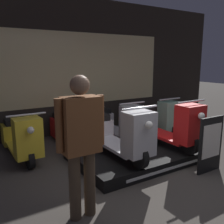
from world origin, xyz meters
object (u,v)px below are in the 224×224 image
at_px(person_left_browsing, 81,138).
at_px(scooter_backrow_1, 73,129).
at_px(scooter_display_right, 165,125).
at_px(price_sign_board, 210,144).
at_px(scooter_backrow_0, 21,137).
at_px(scooter_display_left, 117,134).
at_px(scooter_backrow_2, 116,123).
at_px(scooter_backrow_3, 152,117).

bearing_deg(person_left_browsing, scooter_backrow_1, 69.27).
height_order(scooter_display_right, price_sign_board, scooter_display_right).
bearing_deg(scooter_display_right, scooter_backrow_0, 151.96).
height_order(scooter_display_left, scooter_backrow_2, scooter_display_left).
relative_size(scooter_backrow_2, person_left_browsing, 1.07).
bearing_deg(scooter_backrow_2, scooter_backrow_0, 180.00).
height_order(scooter_display_left, scooter_display_right, same).
distance_m(scooter_display_right, scooter_backrow_1, 1.83).
distance_m(scooter_display_left, person_left_browsing, 1.52).
bearing_deg(person_left_browsing, scooter_backrow_0, 94.89).
relative_size(scooter_backrow_1, person_left_browsing, 1.07).
bearing_deg(price_sign_board, scooter_backrow_1, 121.46).
bearing_deg(scooter_display_right, person_left_browsing, -155.55).
distance_m(scooter_display_left, scooter_backrow_0, 1.81).
distance_m(scooter_backrow_1, scooter_backrow_2, 1.04).
bearing_deg(scooter_display_right, price_sign_board, -87.05).
height_order(scooter_display_left, price_sign_board, scooter_display_left).
bearing_deg(scooter_display_left, scooter_backrow_2, 57.64).
height_order(scooter_backrow_0, person_left_browsing, person_left_browsing).
height_order(scooter_backrow_1, scooter_backrow_2, same).
bearing_deg(scooter_backrow_0, scooter_display_right, -28.04).
bearing_deg(scooter_backrow_0, price_sign_board, -42.89).
xyz_separation_m(scooter_display_right, scooter_backrow_2, (-0.28, 1.26, -0.19)).
xyz_separation_m(scooter_backrow_1, person_left_browsing, (-0.85, -2.24, 0.56)).
relative_size(scooter_backrow_2, scooter_backrow_3, 1.00).
bearing_deg(scooter_backrow_0, scooter_backrow_1, 0.00).
bearing_deg(scooter_backrow_2, scooter_display_right, -77.50).
bearing_deg(price_sign_board, scooter_backrow_2, 98.37).
bearing_deg(scooter_display_right, scooter_backrow_2, 102.50).
bearing_deg(scooter_backrow_0, scooter_display_left, -44.36).
bearing_deg(scooter_backrow_2, scooter_backrow_1, 180.00).
bearing_deg(scooter_backrow_1, price_sign_board, -58.54).
xyz_separation_m(scooter_backrow_1, price_sign_board, (1.37, -2.24, 0.08)).
relative_size(scooter_backrow_3, price_sign_board, 1.91).
bearing_deg(person_left_browsing, scooter_display_right, 24.45).
bearing_deg(scooter_display_left, scooter_backrow_1, 101.01).
relative_size(scooter_backrow_0, price_sign_board, 1.91).
xyz_separation_m(scooter_display_left, scooter_backrow_0, (-1.28, 1.26, -0.19)).
bearing_deg(person_left_browsing, scooter_display_left, 42.05).
relative_size(scooter_display_right, price_sign_board, 1.91).
xyz_separation_m(scooter_backrow_1, scooter_backrow_2, (1.04, 0.00, 0.00)).
xyz_separation_m(scooter_backrow_2, scooter_backrow_3, (1.04, 0.00, 0.00)).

